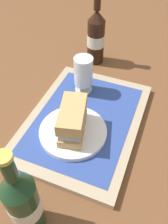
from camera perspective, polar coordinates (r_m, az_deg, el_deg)
ground_plane at (r=0.74m, az=0.00°, el=-2.68°), size 3.00×3.00×0.00m
tray at (r=0.73m, az=0.00°, el=-2.16°), size 0.44×0.32×0.02m
placemat at (r=0.72m, az=0.00°, el=-1.61°), size 0.38×0.27×0.00m
plate at (r=0.68m, az=-2.58°, el=-4.63°), size 0.19×0.19×0.01m
sandwich at (r=0.64m, az=-2.68°, el=-1.60°), size 0.14×0.09×0.08m
beer_glass at (r=0.77m, az=-0.13°, el=9.01°), size 0.06×0.06×0.12m
beer_bottle at (r=0.93m, az=2.84°, el=17.34°), size 0.07×0.07×0.27m
second_bottle at (r=0.50m, az=-13.75°, el=-20.24°), size 0.07×0.07×0.27m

